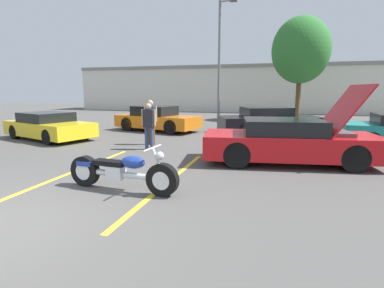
{
  "coord_description": "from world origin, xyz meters",
  "views": [
    {
      "loc": [
        4.16,
        -3.15,
        2.03
      ],
      "look_at": [
        2.26,
        3.48,
        0.8
      ],
      "focal_mm": 28.0,
      "sensor_mm": 36.0,
      "label": 1
    }
  ],
  "objects_px": {
    "tree_background": "(301,50)",
    "spectator_by_show_car": "(151,118)",
    "show_car_hood_open": "(290,141)",
    "parked_car_left_row": "(49,126)",
    "spectator_near_motorcycle": "(149,122)",
    "parked_car_mid_right_row": "(268,121)",
    "light_pole": "(220,56)",
    "motorcycle": "(121,172)",
    "parked_car_mid_left_row": "(157,119)"
  },
  "relations": [
    {
      "from": "parked_car_mid_left_row",
      "to": "tree_background",
      "type": "bearing_deg",
      "value": 62.07
    },
    {
      "from": "parked_car_left_row",
      "to": "parked_car_mid_right_row",
      "type": "relative_size",
      "value": 0.89
    },
    {
      "from": "parked_car_left_row",
      "to": "spectator_by_show_car",
      "type": "distance_m",
      "value": 4.72
    },
    {
      "from": "parked_car_left_row",
      "to": "spectator_near_motorcycle",
      "type": "relative_size",
      "value": 2.8
    },
    {
      "from": "tree_background",
      "to": "parked_car_mid_right_row",
      "type": "distance_m",
      "value": 8.63
    },
    {
      "from": "spectator_by_show_car",
      "to": "parked_car_mid_right_row",
      "type": "bearing_deg",
      "value": 45.69
    },
    {
      "from": "show_car_hood_open",
      "to": "spectator_by_show_car",
      "type": "distance_m",
      "value": 5.24
    },
    {
      "from": "light_pole",
      "to": "motorcycle",
      "type": "relative_size",
      "value": 3.18
    },
    {
      "from": "show_car_hood_open",
      "to": "parked_car_mid_left_row",
      "type": "xyz_separation_m",
      "value": [
        -6.26,
        5.36,
        -0.02
      ]
    },
    {
      "from": "parked_car_left_row",
      "to": "parked_car_mid_left_row",
      "type": "relative_size",
      "value": 0.98
    },
    {
      "from": "tree_background",
      "to": "show_car_hood_open",
      "type": "xyz_separation_m",
      "value": [
        -0.93,
        -13.35,
        -4.06
      ]
    },
    {
      "from": "parked_car_mid_right_row",
      "to": "spectator_near_motorcycle",
      "type": "bearing_deg",
      "value": -149.36
    },
    {
      "from": "parked_car_mid_right_row",
      "to": "spectator_by_show_car",
      "type": "height_order",
      "value": "spectator_by_show_car"
    },
    {
      "from": "parked_car_mid_left_row",
      "to": "light_pole",
      "type": "bearing_deg",
      "value": 87.76
    },
    {
      "from": "light_pole",
      "to": "parked_car_mid_left_row",
      "type": "distance_m",
      "value": 7.93
    },
    {
      "from": "tree_background",
      "to": "motorcycle",
      "type": "bearing_deg",
      "value": -104.35
    },
    {
      "from": "tree_background",
      "to": "spectator_by_show_car",
      "type": "xyz_separation_m",
      "value": [
        -5.88,
        -11.7,
        -3.69
      ]
    },
    {
      "from": "show_car_hood_open",
      "to": "parked_car_mid_right_row",
      "type": "distance_m",
      "value": 5.99
    },
    {
      "from": "light_pole",
      "to": "tree_background",
      "type": "relative_size",
      "value": 1.16
    },
    {
      "from": "show_car_hood_open",
      "to": "spectator_by_show_car",
      "type": "height_order",
      "value": "show_car_hood_open"
    },
    {
      "from": "motorcycle",
      "to": "parked_car_mid_left_row",
      "type": "bearing_deg",
      "value": 112.81
    },
    {
      "from": "motorcycle",
      "to": "parked_car_mid_right_row",
      "type": "bearing_deg",
      "value": 79.18
    },
    {
      "from": "tree_background",
      "to": "show_car_hood_open",
      "type": "height_order",
      "value": "tree_background"
    },
    {
      "from": "motorcycle",
      "to": "parked_car_mid_left_row",
      "type": "height_order",
      "value": "parked_car_mid_left_row"
    },
    {
      "from": "parked_car_left_row",
      "to": "parked_car_mid_left_row",
      "type": "bearing_deg",
      "value": 65.76
    },
    {
      "from": "parked_car_mid_left_row",
      "to": "spectator_near_motorcycle",
      "type": "bearing_deg",
      "value": -56.57
    },
    {
      "from": "show_car_hood_open",
      "to": "parked_car_left_row",
      "type": "distance_m",
      "value": 9.8
    },
    {
      "from": "light_pole",
      "to": "parked_car_left_row",
      "type": "bearing_deg",
      "value": -117.28
    },
    {
      "from": "spectator_near_motorcycle",
      "to": "spectator_by_show_car",
      "type": "relative_size",
      "value": 0.95
    },
    {
      "from": "tree_background",
      "to": "parked_car_left_row",
      "type": "relative_size",
      "value": 1.54
    },
    {
      "from": "parked_car_left_row",
      "to": "spectator_near_motorcycle",
      "type": "bearing_deg",
      "value": 7.82
    },
    {
      "from": "tree_background",
      "to": "light_pole",
      "type": "bearing_deg",
      "value": -166.1
    },
    {
      "from": "motorcycle",
      "to": "parked_car_left_row",
      "type": "bearing_deg",
      "value": 145.41
    },
    {
      "from": "parked_car_mid_left_row",
      "to": "spectator_by_show_car",
      "type": "distance_m",
      "value": 3.95
    },
    {
      "from": "show_car_hood_open",
      "to": "parked_car_left_row",
      "type": "xyz_separation_m",
      "value": [
        -9.65,
        1.69,
        -0.08
      ]
    },
    {
      "from": "show_car_hood_open",
      "to": "parked_car_mid_left_row",
      "type": "distance_m",
      "value": 8.24
    },
    {
      "from": "show_car_hood_open",
      "to": "parked_car_mid_left_row",
      "type": "bearing_deg",
      "value": 131.24
    },
    {
      "from": "spectator_near_motorcycle",
      "to": "parked_car_left_row",
      "type": "bearing_deg",
      "value": 169.32
    },
    {
      "from": "tree_background",
      "to": "spectator_near_motorcycle",
      "type": "height_order",
      "value": "tree_background"
    },
    {
      "from": "motorcycle",
      "to": "show_car_hood_open",
      "type": "xyz_separation_m",
      "value": [
        3.37,
        3.45,
        0.23
      ]
    },
    {
      "from": "tree_background",
      "to": "parked_car_mid_left_row",
      "type": "relative_size",
      "value": 1.51
    },
    {
      "from": "show_car_hood_open",
      "to": "spectator_near_motorcycle",
      "type": "relative_size",
      "value": 3.07
    },
    {
      "from": "parked_car_left_row",
      "to": "spectator_near_motorcycle",
      "type": "xyz_separation_m",
      "value": [
        5.03,
        -0.95,
        0.41
      ]
    },
    {
      "from": "show_car_hood_open",
      "to": "light_pole",
      "type": "bearing_deg",
      "value": 101.49
    },
    {
      "from": "show_car_hood_open",
      "to": "parked_car_left_row",
      "type": "relative_size",
      "value": 1.1
    },
    {
      "from": "parked_car_left_row",
      "to": "spectator_near_motorcycle",
      "type": "distance_m",
      "value": 5.13
    },
    {
      "from": "light_pole",
      "to": "parked_car_mid_right_row",
      "type": "bearing_deg",
      "value": -59.94
    },
    {
      "from": "tree_background",
      "to": "spectator_by_show_car",
      "type": "relative_size",
      "value": 4.1
    },
    {
      "from": "tree_background",
      "to": "parked_car_mid_right_row",
      "type": "bearing_deg",
      "value": -102.86
    },
    {
      "from": "tree_background",
      "to": "spectator_by_show_car",
      "type": "height_order",
      "value": "tree_background"
    }
  ]
}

